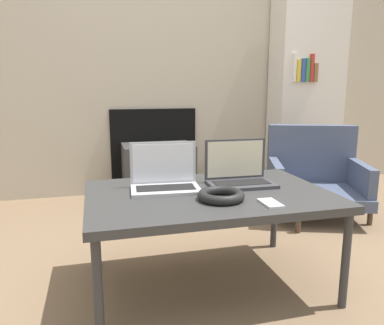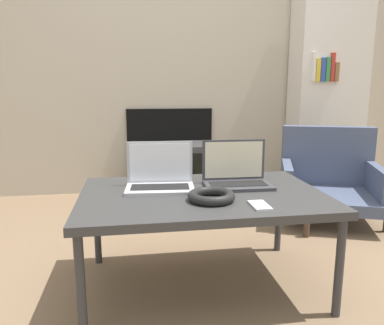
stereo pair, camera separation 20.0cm
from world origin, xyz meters
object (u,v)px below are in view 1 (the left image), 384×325
object	(u,v)px
tv	(158,171)
headphones	(221,195)
laptop_left	(165,179)
armchair	(314,174)
laptop_right	(239,174)
phone	(270,203)

from	to	relation	value
tv	headphones	bearing A→B (deg)	-90.22
headphones	tv	distance (m)	1.68
laptop_left	armchair	xyz separation A→B (m)	(1.27, 0.72, -0.22)
laptop_right	headphones	bearing A→B (deg)	-125.35
phone	armchair	bearing A→B (deg)	49.98
laptop_right	armchair	bearing A→B (deg)	40.04
laptop_left	armchair	distance (m)	1.48
headphones	phone	distance (m)	0.21
tv	phone	bearing A→B (deg)	-84.46
armchair	laptop_left	bearing A→B (deg)	-130.20
phone	tv	xyz separation A→B (m)	(-0.17, 1.77, -0.24)
laptop_left	armchair	world-z (taller)	laptop_left
laptop_right	headphones	size ratio (longest dim) A/B	1.59
laptop_right	tv	xyz separation A→B (m)	(-0.17, 1.43, -0.29)
phone	tv	size ratio (longest dim) A/B	0.21
phone	headphones	bearing A→B (deg)	148.18
laptop_right	phone	size ratio (longest dim) A/B	2.62
laptop_right	headphones	distance (m)	0.29
headphones	phone	size ratio (longest dim) A/B	1.65
phone	armchair	world-z (taller)	armchair
laptop_right	armchair	distance (m)	1.17
laptop_right	tv	size ratio (longest dim) A/B	0.55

